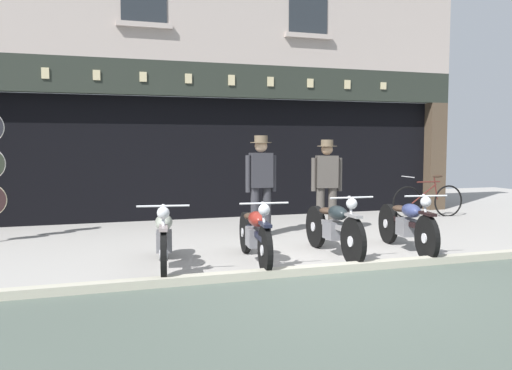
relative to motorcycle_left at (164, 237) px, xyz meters
name	(u,v)px	position (x,y,z in m)	size (l,w,h in m)	color
ground	(377,298)	(2.01, -1.92, -0.45)	(22.91, 22.00, 0.18)	#9A9690
shop_facade	(210,140)	(2.01, 6.08, 1.28)	(11.21, 4.42, 6.20)	black
motorcycle_left	(164,237)	(0.00, 0.00, 0.00)	(0.62, 1.92, 0.90)	black
motorcycle_center_left	(255,233)	(1.22, -0.06, 0.00)	(0.62, 1.95, 0.90)	black
motorcycle_center	(334,227)	(2.44, 0.02, 0.01)	(0.62, 1.96, 0.92)	black
motorcycle_center_right	(407,224)	(3.62, -0.04, 0.01)	(0.62, 1.98, 0.92)	black
salesman_left	(261,180)	(1.96, 1.90, 0.58)	(0.56, 0.37, 1.76)	#2D2D33
shopkeeper_center	(327,181)	(3.17, 1.80, 0.53)	(0.55, 0.35, 1.69)	#47423D
advert_board_near	(348,135)	(4.99, 4.46, 1.41)	(0.80, 0.03, 1.06)	silver
leaning_bicycle	(428,200)	(6.24, 3.06, -0.04)	(1.74, 0.50, 0.95)	black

